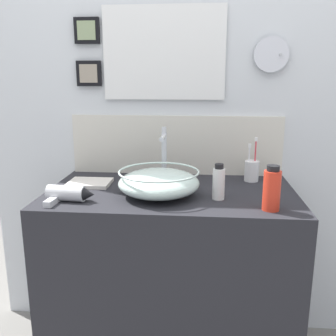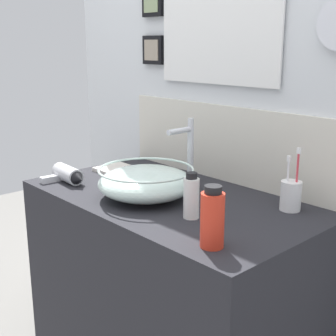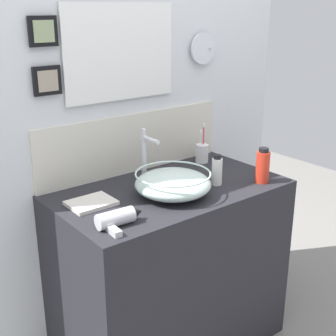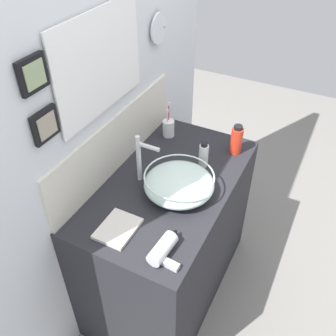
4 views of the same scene
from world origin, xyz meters
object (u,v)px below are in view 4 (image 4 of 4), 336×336
Objects in this scene: glass_bowl_sink at (179,183)px; hand_towel at (118,228)px; lotion_bottle at (236,140)px; hair_drier at (165,247)px; spray_bottle at (204,155)px; faucet at (141,156)px; toothbrush_cup at (169,128)px.

glass_bowl_sink is 1.77× the size of hand_towel.
lotion_bottle is (0.43, -0.13, 0.02)m from glass_bowl_sink.
spray_bottle is (0.59, 0.08, 0.04)m from hair_drier.
lotion_bottle is 0.81m from hand_towel.
faucet is 0.55m from lotion_bottle.
spray_bottle is at bearing -14.96° from hand_towel.
hair_drier is at bearing -138.48° from faucet.
hand_towel is at bearing 158.47° from glass_bowl_sink.
spray_bottle is at bearing 149.42° from lotion_bottle.
glass_bowl_sink is 0.22m from faucet.
glass_bowl_sink reaches higher than hand_towel.
lotion_bottle is at bearing -17.21° from glass_bowl_sink.
toothbrush_cup is 0.75m from hand_towel.
toothbrush_cup reaches higher than hair_drier.
glass_bowl_sink reaches higher than hair_drier.
toothbrush_cup is at bearing 10.08° from hand_towel.
hand_towel is at bearing 160.88° from lotion_bottle.
toothbrush_cup is at bearing 25.96° from hair_drier.
faucet is 0.48m from hair_drier.
hair_drier is 1.03× the size of hand_towel.
hand_towel is at bearing -168.04° from faucet.
hair_drier is 1.34× the size of spray_bottle.
glass_bowl_sink is 0.49m from toothbrush_cup.
lotion_bottle is 0.22m from spray_bottle.
toothbrush_cup is at bearing 8.53° from faucet.
glass_bowl_sink is at bearing -147.22° from toothbrush_cup.
glass_bowl_sink is 0.36m from hand_towel.
glass_bowl_sink is 0.36m from hair_drier.
hand_towel is (-0.33, -0.07, -0.14)m from faucet.
lotion_bottle is at bearing -86.91° from toothbrush_cup.
faucet is (0.00, 0.20, 0.09)m from glass_bowl_sink.
faucet is 0.42m from toothbrush_cup.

